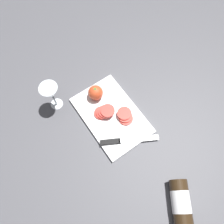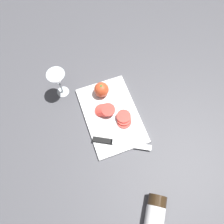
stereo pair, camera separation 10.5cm
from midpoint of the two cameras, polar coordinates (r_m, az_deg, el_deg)
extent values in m
plane|color=#4C4C51|center=(1.12, 0.90, 2.74)|extent=(3.00, 3.00, 0.00)
cube|color=white|center=(1.08, 2.75, -1.11)|extent=(0.39, 0.26, 0.02)
cylinder|color=#332314|center=(1.00, 14.22, -26.59)|extent=(0.22, 0.18, 0.08)
cylinder|color=silver|center=(1.00, 14.35, -25.65)|extent=(0.12, 0.11, 0.08)
cylinder|color=silver|center=(1.16, -10.19, 4.95)|extent=(0.06, 0.06, 0.00)
cylinder|color=silver|center=(1.12, -10.52, 5.89)|extent=(0.01, 0.01, 0.08)
cone|color=silver|center=(1.05, -11.29, 8.04)|extent=(0.09, 0.09, 0.09)
cone|color=#DBCC84|center=(1.08, -11.01, 7.26)|extent=(0.03, 0.03, 0.03)
sphere|color=#DB4C28|center=(1.09, -0.04, 5.57)|extent=(0.07, 0.07, 0.07)
cylinder|color=#47702D|center=(1.06, -0.04, 6.46)|extent=(0.01, 0.01, 0.01)
cube|color=silver|center=(1.03, 8.10, -8.91)|extent=(0.11, 0.17, 0.00)
cube|color=silver|center=(1.02, 3.01, -8.16)|extent=(0.03, 0.02, 0.01)
cube|color=black|center=(1.02, 0.44, -7.80)|extent=(0.06, 0.09, 0.01)
cylinder|color=#D63D33|center=(1.06, 6.02, -2.90)|extent=(0.07, 0.07, 0.01)
cylinder|color=#D63D33|center=(1.05, 5.96, -2.19)|extent=(0.07, 0.07, 0.01)
cylinder|color=#D63D33|center=(1.05, 5.91, -1.47)|extent=(0.07, 0.07, 0.01)
cylinder|color=#D63D33|center=(1.08, 0.05, 0.05)|extent=(0.07, 0.07, 0.01)
cylinder|color=#D63D33|center=(1.07, 0.62, 0.12)|extent=(0.07, 0.07, 0.01)
cylinder|color=#D63D33|center=(1.06, 1.20, 0.19)|extent=(0.07, 0.07, 0.01)
cylinder|color=#D63D33|center=(1.05, 1.79, 0.26)|extent=(0.07, 0.07, 0.01)
camera|label=1|loc=(0.05, -87.12, 6.86)|focal=35.00mm
camera|label=2|loc=(0.05, 92.88, -6.86)|focal=35.00mm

